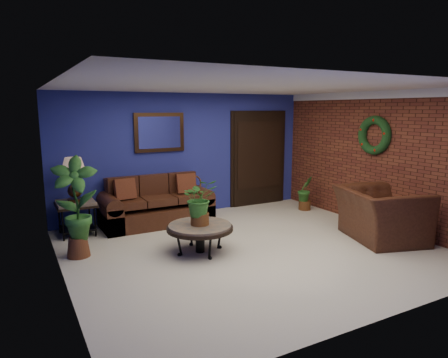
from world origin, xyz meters
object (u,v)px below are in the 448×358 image
coffee_table (200,228)px  armchair (380,214)px  sofa (156,208)px  end_table (76,209)px  side_chair (198,194)px  table_lamp (74,174)px

coffee_table → armchair: bearing=-16.9°
sofa → end_table: bearing=-178.9°
armchair → coffee_table: bearing=90.6°
sofa → coffee_table: sofa is taller
sofa → side_chair: (0.91, 0.03, 0.17)m
end_table → armchair: armchair is taller
sofa → table_lamp: 1.64m
sofa → table_lamp: size_ratio=2.80×
armchair → side_chair: bearing=54.7°
sofa → end_table: 1.46m
sofa → coffee_table: 1.85m
table_lamp → side_chair: table_lamp is taller
table_lamp → armchair: table_lamp is taller
coffee_table → end_table: size_ratio=1.56×
end_table → table_lamp: bearing=180.0°
sofa → end_table: size_ratio=3.15×
sofa → side_chair: 0.92m
sofa → armchair: 4.06m
sofa → coffee_table: bearing=-87.5°
coffee_table → armchair: size_ratio=0.76×
table_lamp → side_chair: 2.43m
end_table → side_chair: (2.36, 0.06, 0.02)m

